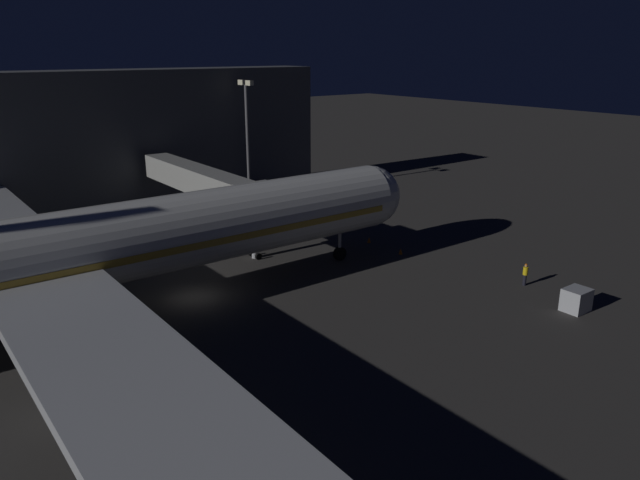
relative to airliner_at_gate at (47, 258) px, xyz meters
name	(u,v)px	position (x,y,z in m)	size (l,w,h in m)	color
ground_plane	(195,297)	(0.00, -10.01, -5.31)	(320.00, 320.00, 0.00)	#383533
airliner_at_gate	(47,258)	(0.00, 0.00, 0.00)	(56.77, 61.22, 19.74)	silver
jet_bridge	(212,185)	(12.83, -18.46, 0.09)	(24.13, 3.40, 6.93)	#9E9E99
apron_floodlight_mast	(247,129)	(25.50, -30.09, 3.35)	(2.90, 0.50, 14.58)	#59595E
baggage_container_near_belt	(576,300)	(-18.93, -30.92, -4.47)	(1.56, 1.86, 1.68)	#B7BABF
ground_crew_walking_aft	(525,273)	(-13.75, -32.22, -4.29)	(0.40, 0.40, 1.85)	black
traffic_cone_nose_port	(401,251)	(-2.20, -29.75, -5.04)	(0.36, 0.36, 0.55)	orange
traffic_cone_nose_starboard	(369,240)	(2.20, -29.75, -5.04)	(0.36, 0.36, 0.55)	orange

